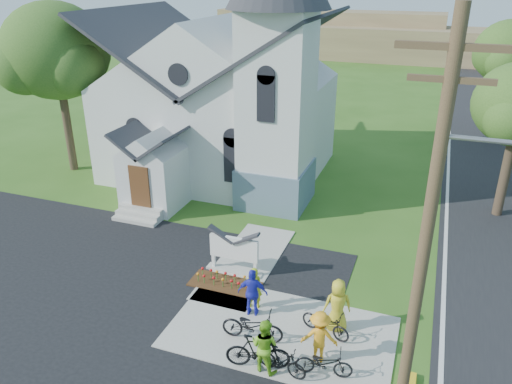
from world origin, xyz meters
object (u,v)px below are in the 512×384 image
at_px(cyclist_0, 254,288).
at_px(cyclist_1, 264,345).
at_px(bike_1, 258,352).
at_px(bike_0, 252,326).
at_px(utility_pole, 430,230).
at_px(cyclist_2, 253,293).
at_px(cyclist_4, 338,305).
at_px(cyclist_3, 319,337).
at_px(church_sign, 234,249).
at_px(bike_4, 324,363).
at_px(bike_2, 326,323).
at_px(bike_3, 282,361).

bearing_deg(cyclist_0, cyclist_1, 100.95).
bearing_deg(cyclist_0, bike_1, 97.42).
xyz_separation_m(cyclist_0, bike_0, (0.52, -1.55, -0.26)).
bearing_deg(utility_pole, cyclist_2, 153.28).
distance_m(cyclist_0, bike_1, 2.84).
height_order(bike_0, cyclist_4, cyclist_4).
bearing_deg(cyclist_1, utility_pole, -172.89).
distance_m(bike_1, cyclist_3, 1.81).
bearing_deg(cyclist_0, cyclist_3, 131.81).
xyz_separation_m(bike_0, cyclist_4, (2.32, 1.36, 0.39)).
xyz_separation_m(church_sign, bike_4, (4.38, -4.04, -0.56)).
xyz_separation_m(church_sign, cyclist_3, (4.09, -3.50, -0.15)).
height_order(church_sign, bike_4, church_sign).
height_order(cyclist_0, cyclist_1, cyclist_1).
distance_m(church_sign, cyclist_4, 4.73).
bearing_deg(bike_1, cyclist_1, -103.87).
relative_size(bike_0, cyclist_3, 1.17).
xyz_separation_m(church_sign, bike_2, (4.03, -2.35, -0.54)).
xyz_separation_m(utility_pole, bike_4, (-2.19, 0.66, -4.93)).
bearing_deg(bike_2, church_sign, 76.74).
height_order(cyclist_3, bike_4, cyclist_3).
distance_m(cyclist_1, cyclist_2, 2.51).
distance_m(bike_2, cyclist_3, 1.22).
bearing_deg(cyclist_0, bike_3, 109.37).
relative_size(bike_0, bike_3, 1.29).
xyz_separation_m(cyclist_0, bike_4, (2.92, -2.25, -0.34)).
bearing_deg(cyclist_2, bike_1, 105.32).
bearing_deg(cyclist_2, church_sign, -63.08).
bearing_deg(cyclist_4, bike_2, 34.11).
xyz_separation_m(cyclist_2, bike_4, (2.82, -1.86, -0.42)).
distance_m(cyclist_0, cyclist_2, 0.41).
xyz_separation_m(cyclist_1, cyclist_2, (-1.18, 2.22, 0.01)).
relative_size(utility_pole, bike_2, 6.07).
relative_size(bike_1, cyclist_2, 1.10).
distance_m(cyclist_1, bike_4, 1.73).
distance_m(utility_pole, cyclist_1, 5.92).
relative_size(bike_2, bike_4, 1.03).
bearing_deg(utility_pole, bike_0, 163.41).
bearing_deg(cyclist_4, cyclist_3, 61.61).
bearing_deg(church_sign, cyclist_2, -54.46).
bearing_deg(bike_1, cyclist_0, 8.72).
height_order(church_sign, bike_3, church_sign).
xyz_separation_m(bike_2, bike_4, (0.34, -1.69, -0.01)).
bearing_deg(cyclist_1, bike_3, -168.41).
relative_size(cyclist_0, bike_0, 0.79).
relative_size(church_sign, cyclist_2, 1.30).
height_order(bike_0, bike_3, bike_0).
height_order(cyclist_2, cyclist_4, cyclist_4).
height_order(utility_pole, cyclist_2, utility_pole).
relative_size(church_sign, bike_4, 1.37).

